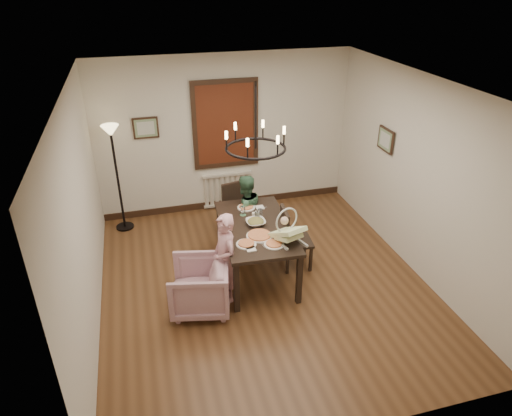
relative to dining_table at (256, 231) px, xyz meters
name	(u,v)px	position (x,y,z in m)	size (l,w,h in m)	color
room_shell	(257,184)	(0.04, 0.08, 0.69)	(4.51, 5.00, 2.81)	brown
dining_table	(256,231)	(0.00, 0.00, 0.00)	(1.05, 1.75, 0.80)	black
chair_far	(239,212)	(0.00, 1.07, -0.25)	(0.40, 0.40, 0.92)	black
chair_right	(297,238)	(0.63, 0.01, -0.22)	(0.43, 0.43, 0.98)	black
armchair	(200,286)	(-0.91, -0.58, -0.36)	(0.74, 0.76, 0.69)	#C899AB
elderly_woman	(225,265)	(-0.54, -0.46, -0.18)	(0.39, 0.25, 1.06)	#D898A3
seated_man	(245,218)	(0.03, 0.74, -0.20)	(0.50, 0.39, 1.03)	#3A6245
baby_bouncer	(287,231)	(0.29, -0.51, 0.25)	(0.37, 0.50, 0.33)	#E1EFA5
salad_bowl	(256,222)	(0.01, 0.03, 0.13)	(0.33, 0.33, 0.08)	white
pizza_platter	(259,235)	(-0.03, -0.30, 0.11)	(0.35, 0.35, 0.04)	tan
drinking_glass	(257,216)	(0.06, 0.14, 0.16)	(0.07, 0.07, 0.15)	silver
window_blinds	(225,124)	(0.04, 2.17, 0.89)	(1.00, 0.03, 1.40)	#552711
radiator	(227,189)	(0.04, 2.19, -0.36)	(0.92, 0.12, 0.62)	silver
picture_back	(146,128)	(-1.31, 2.18, 0.94)	(0.42, 0.03, 0.36)	black
picture_right	(386,140)	(2.25, 0.61, 0.94)	(0.42, 0.03, 0.36)	black
floor_lamp	(118,180)	(-1.86, 1.86, 0.19)	(0.30, 0.30, 1.80)	black
chandelier	(256,148)	(0.00, 0.00, 1.24)	(0.80, 0.80, 0.04)	black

